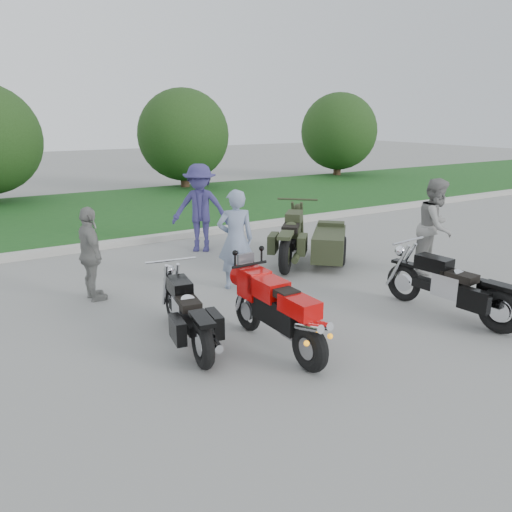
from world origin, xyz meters
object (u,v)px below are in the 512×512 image
sportbike_red (278,310)px  cruiser_left (188,316)px  cruiser_sidecar (313,242)px  person_grey (435,227)px  person_denim (200,208)px  person_back (91,254)px  cruiser_right (455,290)px  person_stripe (236,240)px

sportbike_red → cruiser_left: size_ratio=0.95×
cruiser_left → cruiser_sidecar: 4.30m
person_grey → person_denim: (-3.13, 3.82, 0.06)m
sportbike_red → person_grey: bearing=14.1°
cruiser_sidecar → person_grey: bearing=-3.3°
cruiser_left → person_denim: size_ratio=1.08×
cruiser_left → person_back: person_back is taller
cruiser_sidecar → person_grey: 2.37m
person_back → person_grey: bearing=-110.4°
cruiser_right → person_back: 5.75m
cruiser_right → person_stripe: 3.64m
sportbike_red → cruiser_sidecar: cruiser_sidecar is taller
cruiser_right → cruiser_sidecar: size_ratio=0.97×
cruiser_left → person_back: (-0.64, 2.41, 0.37)m
person_back → cruiser_right: bearing=-131.6°
cruiser_sidecar → person_grey: size_ratio=1.27×
cruiser_left → cruiser_right: (3.82, -1.20, 0.03)m
person_stripe → person_back: bearing=2.8°
person_back → person_stripe: bearing=-109.7°
person_denim → person_back: (-2.86, -1.89, -0.19)m
sportbike_red → person_grey: (4.41, 1.21, 0.36)m
cruiser_sidecar → person_grey: (1.62, -1.67, 0.45)m
cruiser_left → person_stripe: person_stripe is taller
sportbike_red → person_stripe: 2.55m
cruiser_sidecar → sportbike_red: bearing=-91.4°
person_grey → cruiser_right: bearing=-154.2°
cruiser_sidecar → person_back: bearing=-140.7°
cruiser_left → person_stripe: (1.67, 1.69, 0.46)m
sportbike_red → person_back: (-1.58, 3.14, 0.22)m
cruiser_sidecar → person_stripe: size_ratio=1.32×
sportbike_red → person_stripe: (0.73, 2.43, 0.32)m
cruiser_sidecar → person_stripe: (-2.06, -0.45, 0.42)m
person_denim → person_back: size_ratio=1.25×
cruiser_right → person_back: person_back is taller
person_stripe → person_grey: size_ratio=0.96×
cruiser_right → person_grey: 2.32m
cruiser_left → person_stripe: size_ratio=1.20×
person_stripe → cruiser_right: bearing=146.6°
person_grey → person_stripe: bearing=139.8°
sportbike_red → cruiser_sidecar: bearing=44.7°
person_stripe → person_back: size_ratio=1.13×
person_grey → person_back: size_ratio=1.17×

